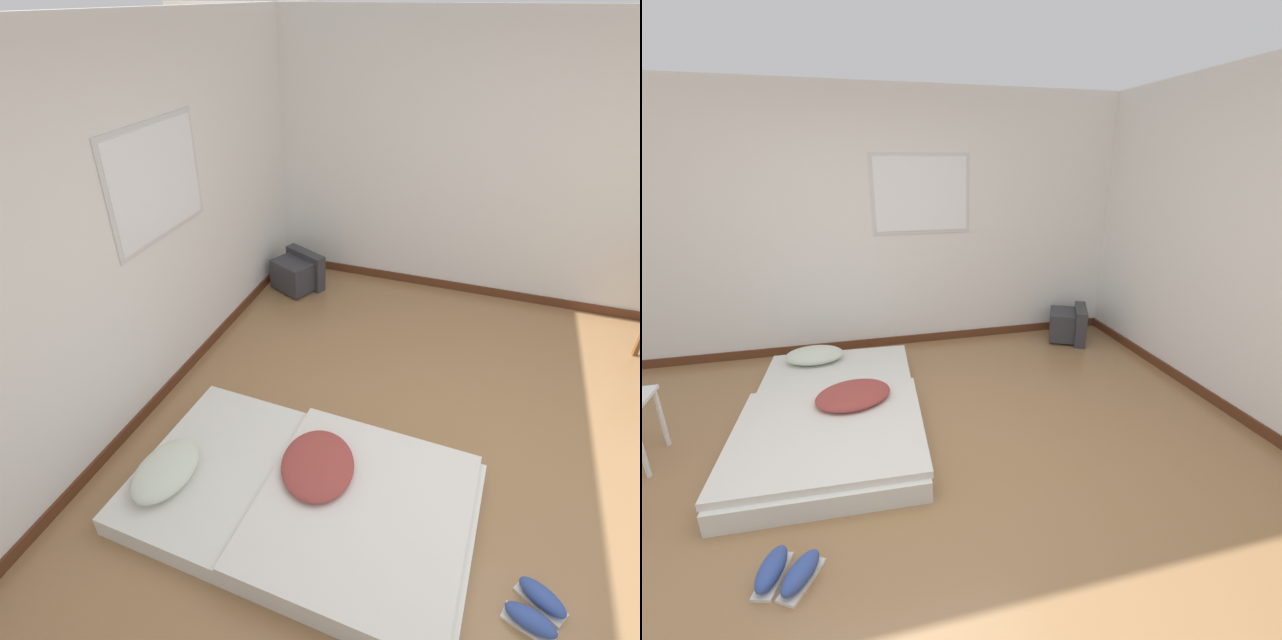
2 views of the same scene
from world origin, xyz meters
TOP-DOWN VIEW (x-y plane):
  - ground_plane at (0.00, 0.00)m, footprint 20.00×20.00m
  - wall_back at (0.01, 2.49)m, footprint 7.76×0.08m
  - mattress_bed at (-0.40, 1.05)m, footprint 1.35×2.10m
  - crt_tv at (2.15, 2.10)m, footprint 0.54×0.57m
  - sneaker_pair at (-0.59, -0.30)m, footprint 0.34×0.34m

SIDE VIEW (x-z plane):
  - ground_plane at x=0.00m, z-range 0.00..0.00m
  - sneaker_pair at x=-0.59m, z-range 0.00..0.10m
  - mattress_bed at x=-0.40m, z-range -0.04..0.25m
  - crt_tv at x=2.15m, z-range -0.01..0.38m
  - wall_back at x=0.01m, z-range -0.01..2.59m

